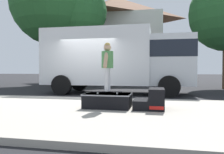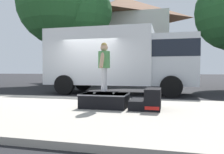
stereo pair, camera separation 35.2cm
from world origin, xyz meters
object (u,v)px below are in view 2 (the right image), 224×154
at_px(skater_kid, 104,63).
at_px(box_truck, 121,58).
at_px(skate_box, 105,100).
at_px(kicker_ramp, 148,101).
at_px(street_tree_main, 66,5).
at_px(skateboard, 104,92).

height_order(skater_kid, box_truck, box_truck).
bearing_deg(skater_kid, skate_box, 87.44).
distance_m(kicker_ramp, street_tree_main, 12.69).
distance_m(skate_box, skateboard, 0.23).
height_order(kicker_ramp, street_tree_main, street_tree_main).
relative_size(skate_box, skateboard, 1.52).
height_order(skate_box, skater_kid, skater_kid).
bearing_deg(skate_box, street_tree_main, 120.94).
relative_size(box_truck, street_tree_main, 0.75).
xyz_separation_m(skate_box, kicker_ramp, (1.14, -0.00, 0.02)).
xyz_separation_m(skateboard, street_tree_main, (-5.54, 9.31, 5.32)).
bearing_deg(box_truck, street_tree_main, 138.14).
distance_m(skater_kid, box_truck, 4.89).
xyz_separation_m(skate_box, street_tree_main, (-5.55, 9.25, 5.55)).
relative_size(kicker_ramp, street_tree_main, 0.09).
distance_m(kicker_ramp, box_truck, 5.26).
bearing_deg(box_truck, kicker_ramp, -70.40).
xyz_separation_m(kicker_ramp, skater_kid, (-1.15, -0.05, 0.97)).
bearing_deg(street_tree_main, box_truck, -41.86).
xyz_separation_m(skate_box, box_truck, (-0.56, 4.79, 1.38)).
xyz_separation_m(skater_kid, box_truck, (-0.56, 4.84, 0.40)).
xyz_separation_m(kicker_ramp, skateboard, (-1.15, -0.05, 0.21)).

